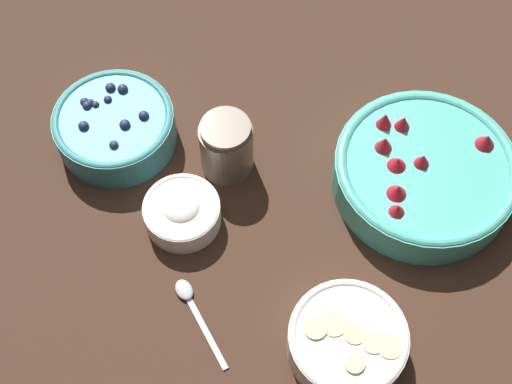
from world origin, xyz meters
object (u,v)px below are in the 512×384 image
bowl_cream (182,212)px  jar_chocolate (227,148)px  bowl_strawberries (424,172)px  bowl_blueberries (115,126)px  bowl_bananas (347,340)px

bowl_cream → jar_chocolate: (-0.05, -0.10, 0.02)m
bowl_strawberries → bowl_cream: (0.33, 0.11, -0.01)m
bowl_blueberries → bowl_cream: bowl_blueberries is taller
bowl_blueberries → bowl_cream: size_ratio=1.65×
bowl_strawberries → jar_chocolate: (0.28, 0.01, 0.01)m
bowl_blueberries → bowl_bananas: bowl_blueberries is taller
bowl_blueberries → bowl_cream: 0.18m
bowl_bananas → jar_chocolate: jar_chocolate is taller
bowl_blueberries → bowl_strawberries: bearing=178.9°
bowl_cream → jar_chocolate: 0.11m
bowl_bananas → jar_chocolate: (0.20, -0.25, 0.01)m
bowl_blueberries → jar_chocolate: 0.17m
bowl_blueberries → jar_chocolate: (-0.17, 0.02, 0.01)m
bowl_strawberries → bowl_cream: 0.35m
bowl_strawberries → bowl_cream: size_ratio=2.41×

